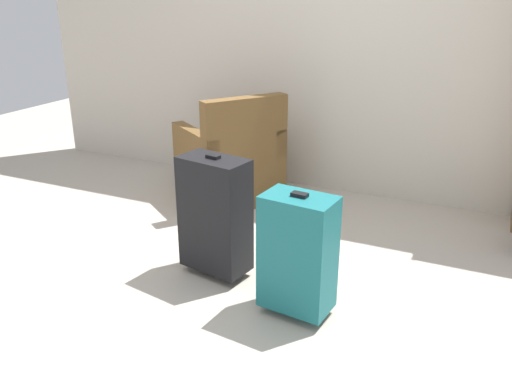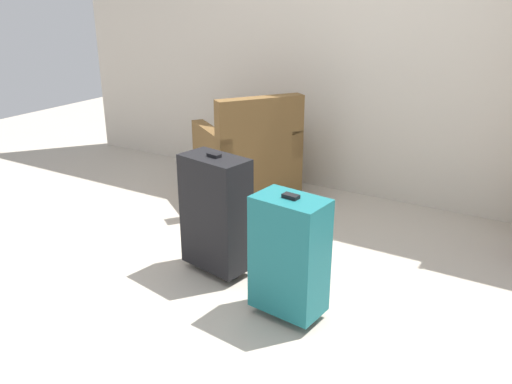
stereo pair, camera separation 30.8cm
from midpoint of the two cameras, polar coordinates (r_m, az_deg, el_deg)
name	(u,v)px [view 2 (the right image)]	position (r m, az deg, el deg)	size (l,w,h in m)	color
ground_plane	(222,297)	(3.10, -0.82, -11.31)	(10.22, 10.22, 0.00)	#B2A899
back_wall	(361,37)	(4.48, 13.32, 15.92)	(5.84, 0.10, 2.60)	beige
armchair	(248,162)	(4.38, 1.10, 3.22)	(0.98, 0.98, 0.90)	brown
mug	(315,203)	(4.30, 8.46, -1.19)	(0.12, 0.08, 0.10)	#1E7F4C
suitcase_teal	(289,255)	(2.78, 6.82, -6.84)	(0.40, 0.27, 0.70)	#19666B
suitcase_black	(216,213)	(3.18, -1.60, -2.30)	(0.44, 0.29, 0.77)	black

